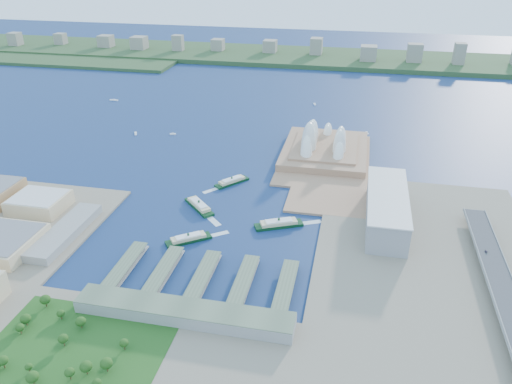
% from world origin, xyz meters
% --- Properties ---
extents(ground, '(3000.00, 3000.00, 0.00)m').
position_xyz_m(ground, '(0.00, 0.00, 0.00)').
color(ground, '#0E1E45').
rests_on(ground, ground).
extents(south_land, '(720.00, 180.00, 3.00)m').
position_xyz_m(south_land, '(0.00, -210.00, 1.50)').
color(south_land, gray).
rests_on(south_land, ground).
extents(east_land, '(240.00, 500.00, 3.00)m').
position_xyz_m(east_land, '(240.00, -50.00, 1.50)').
color(east_land, gray).
rests_on(east_land, ground).
extents(peninsula, '(135.00, 220.00, 3.00)m').
position_xyz_m(peninsula, '(107.50, 260.00, 1.50)').
color(peninsula, '#9F7456').
rests_on(peninsula, ground).
extents(far_shore, '(2200.00, 260.00, 12.00)m').
position_xyz_m(far_shore, '(0.00, 980.00, 6.00)').
color(far_shore, '#2D4926').
rests_on(far_shore, ground).
extents(opera_house, '(134.00, 180.00, 58.00)m').
position_xyz_m(opera_house, '(105.00, 280.00, 32.00)').
color(opera_house, white).
rests_on(opera_house, peninsula).
extents(toaster_building, '(45.00, 155.00, 35.00)m').
position_xyz_m(toaster_building, '(195.00, 80.00, 20.50)').
color(toaster_building, gray).
rests_on(toaster_building, east_land).
extents(expressway, '(26.00, 340.00, 11.85)m').
position_xyz_m(expressway, '(300.00, -60.00, 8.93)').
color(expressway, gray).
rests_on(expressway, east_land).
extents(ferry_wharves, '(184.00, 90.00, 9.30)m').
position_xyz_m(ferry_wharves, '(14.00, -75.00, 4.65)').
color(ferry_wharves, '#52614A').
rests_on(ferry_wharves, ground).
extents(terminal_building, '(200.00, 28.00, 12.00)m').
position_xyz_m(terminal_building, '(15.00, -135.00, 9.00)').
color(terminal_building, gray).
rests_on(terminal_building, south_land).
extents(park, '(150.00, 110.00, 16.00)m').
position_xyz_m(park, '(-60.00, -190.00, 11.00)').
color(park, '#194714').
rests_on(park, south_land).
extents(far_skyline, '(1900.00, 140.00, 55.00)m').
position_xyz_m(far_skyline, '(0.00, 960.00, 39.50)').
color(far_skyline, gray).
rests_on(far_skyline, far_shore).
extents(ferry_a, '(50.23, 51.04, 10.79)m').
position_xyz_m(ferry_a, '(-36.76, 69.79, 5.40)').
color(ferry_a, '#0C3215').
rests_on(ferry_a, ground).
extents(ferry_b, '(43.33, 48.82, 9.87)m').
position_xyz_m(ferry_b, '(-13.67, 148.54, 4.94)').
color(ferry_b, '#0C3215').
rests_on(ferry_b, ground).
extents(ferry_c, '(50.32, 41.80, 9.94)m').
position_xyz_m(ferry_c, '(-24.59, -7.59, 4.97)').
color(ferry_c, '#0C3215').
rests_on(ferry_c, ground).
extents(ferry_d, '(59.00, 37.87, 11.00)m').
position_xyz_m(ferry_d, '(70.62, 45.93, 5.50)').
color(ferry_d, '#0C3215').
rests_on(ferry_d, ground).
extents(boat_a, '(9.98, 15.28, 2.92)m').
position_xyz_m(boat_a, '(-229.41, 305.19, 1.46)').
color(boat_a, white).
rests_on(boat_a, ground).
extents(boat_b, '(11.29, 6.76, 2.88)m').
position_xyz_m(boat_b, '(-164.42, 316.44, 1.44)').
color(boat_b, white).
rests_on(boat_b, ground).
extents(boat_c, '(5.85, 11.78, 2.55)m').
position_xyz_m(boat_c, '(170.17, 393.88, 1.27)').
color(boat_c, white).
rests_on(boat_c, ground).
extents(boat_d, '(18.31, 4.11, 3.09)m').
position_xyz_m(boat_d, '(-360.18, 486.16, 1.54)').
color(boat_d, white).
rests_on(boat_d, ground).
extents(boat_e, '(7.19, 12.84, 3.00)m').
position_xyz_m(boat_e, '(61.48, 545.83, 1.50)').
color(boat_e, white).
rests_on(boat_e, ground).
extents(car_c, '(2.07, 5.08, 1.47)m').
position_xyz_m(car_c, '(296.00, 14.82, 15.59)').
color(car_c, slate).
rests_on(car_c, expressway).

